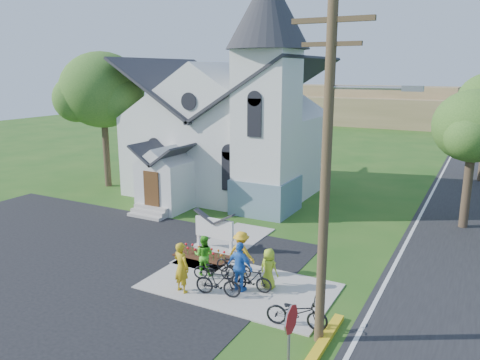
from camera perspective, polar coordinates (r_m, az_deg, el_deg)
The scene contains 21 objects.
ground at distance 18.32m, azimuth -5.12°, elevation -12.47°, with size 120.00×120.00×0.00m, color #235217.
parking_lot at distance 21.48m, azimuth -24.29°, elevation -9.63°, with size 20.00×16.00×0.02m, color black.
sidewalk at distance 18.00m, azimuth -0.12°, elevation -12.81°, with size 7.00×4.00×0.05m, color #A19A91.
church at distance 30.15m, azimuth -1.05°, elevation 8.16°, with size 12.35×12.00×13.00m.
church_sign at distance 21.02m, azimuth -3.15°, elevation -5.94°, with size 2.20×0.40×1.70m.
flower_bed at distance 20.66m, azimuth -4.42°, elevation -9.26°, with size 2.60×1.10×0.07m, color #351C0E.
utility_pole at distance 13.06m, azimuth 10.72°, elevation 1.82°, with size 3.45×0.28×10.00m.
stop_sign at distance 11.95m, azimuth 6.15°, elevation -17.85°, with size 0.11×0.76×2.48m.
tree_lot_corner at distance 33.18m, azimuth -16.44°, elevation 10.45°, with size 5.60×5.60×9.15m.
tree_road_near at distance 25.89m, azimuth 26.65°, elevation 5.82°, with size 4.00×4.00×7.05m.
distant_hills at distance 70.55m, azimuth 23.50°, elevation 7.52°, with size 61.00×10.00×5.60m.
cyclist_0 at distance 17.31m, azimuth -7.16°, elevation -10.50°, with size 0.69×0.45×1.89m, color gold.
bike_0 at distance 18.69m, azimuth -0.76°, elevation -10.27°, with size 0.57×1.63×0.85m, color black.
cyclist_1 at distance 18.63m, azimuth -4.45°, elevation -9.11°, with size 0.78×0.61×1.61m, color green.
bike_1 at distance 17.07m, azimuth -2.69°, elevation -12.36°, with size 0.48×1.70×1.02m, color black.
cyclist_2 at distance 17.24m, azimuth 0.01°, elevation -10.54°, with size 1.09×0.45×1.86m, color blue.
bike_2 at distance 18.36m, azimuth -3.15°, elevation -10.77°, with size 0.56×1.60×0.84m, color black.
cyclist_3 at distance 18.59m, azimuth 0.16°, elevation -8.88°, with size 1.14×0.65×1.76m, color gold.
bike_3 at distance 17.39m, azimuth 1.37°, elevation -11.98°, with size 0.44×1.57×0.95m, color black.
cyclist_4 at distance 17.55m, azimuth 3.53°, elevation -10.71°, with size 0.75×0.49×1.53m, color #9ABC23.
bike_4 at distance 15.29m, azimuth 6.95°, elevation -15.70°, with size 0.68×1.96×1.03m, color black.
Camera 1 is at (9.14, -13.74, 7.95)m, focal length 35.00 mm.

